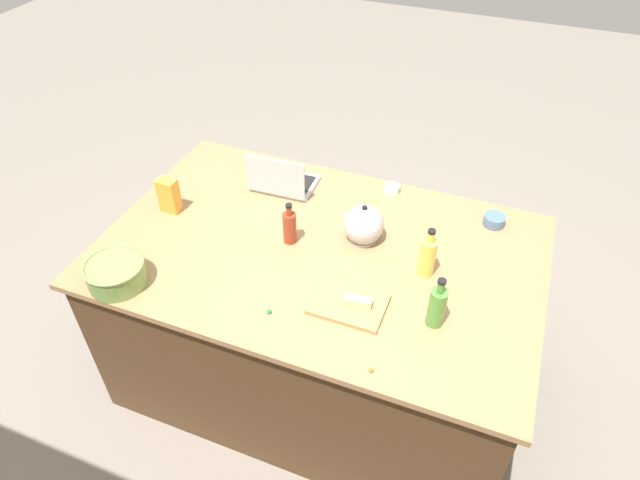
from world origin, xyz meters
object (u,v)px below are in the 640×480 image
bottle_olive (437,306)px  cutting_board (348,304)px  bottle_oil (428,256)px  ramekin_small (392,189)px  laptop (282,181)px  kettle (363,225)px  ramekin_medium (494,220)px  butter_stick_left (358,302)px  candy_bag (168,196)px  bottle_soy (289,227)px  mixing_bowl_large (116,273)px

bottle_olive → cutting_board: bearing=6.4°
bottle_oil → ramekin_small: bottle_oil is taller
laptop → kettle: size_ratio=1.49×
cutting_board → ramekin_medium: bearing=-122.4°
bottle_oil → cutting_board: 0.39m
ramekin_medium → cutting_board: bearing=57.6°
ramekin_small → butter_stick_left: bearing=96.1°
ramekin_medium → candy_bag: 1.52m
butter_stick_left → kettle: bearing=-74.8°
bottle_oil → ramekin_medium: 0.49m
kettle → candy_bag: kettle is taller
cutting_board → candy_bag: bearing=-15.2°
bottle_soy → candy_bag: bearing=-0.0°
laptop → bottle_soy: (-0.20, 0.36, 0.03)m
mixing_bowl_large → laptop: bearing=-112.6°
mixing_bowl_large → ramekin_small: 1.35m
laptop → candy_bag: size_ratio=1.87×
ramekin_small → laptop: bearing=18.7°
bottle_oil → kettle: size_ratio=1.10×
ramekin_medium → laptop: bearing=5.4°
laptop → bottle_soy: bearing=119.1°
bottle_olive → ramekin_medium: (-0.13, -0.69, -0.07)m
bottle_soy → cutting_board: (-0.37, 0.27, -0.07)m
mixing_bowl_large → butter_stick_left: bearing=-166.8°
butter_stick_left → bottle_soy: bearing=-33.4°
laptop → kettle: bearing=156.1°
ramekin_small → candy_bag: 1.08m
laptop → bottle_olive: bearing=146.9°
laptop → butter_stick_left: bearing=134.1°
laptop → mixing_bowl_large: size_ratio=1.28×
bottle_soy → cutting_board: bearing=144.0°
bottle_oil → kettle: bearing=-20.3°
butter_stick_left → mixing_bowl_large: bearing=13.2°
bottle_soy → bottle_olive: bearing=161.8°
laptop → candy_bag: 0.55m
kettle → butter_stick_left: bearing=105.2°
bottle_oil → bottle_soy: bearing=2.1°
bottle_olive → mixing_bowl_large: bearing=11.8°
laptop → ramekin_small: (-0.52, -0.18, -0.03)m
kettle → candy_bag: bearing=8.5°
mixing_bowl_large → bottle_soy: size_ratio=1.21×
mixing_bowl_large → bottle_olive: (-1.26, -0.26, 0.04)m
butter_stick_left → candy_bag: candy_bag is taller
kettle → ramekin_medium: kettle is taller
candy_bag → kettle: bearing=-171.5°
ramekin_small → ramekin_medium: bearing=171.2°
laptop → ramekin_medium: (-1.03, -0.10, -0.02)m
cutting_board → candy_bag: (0.99, -0.27, 0.08)m
bottle_soy → kettle: bottle_soy is taller
bottle_olive → ramekin_medium: bottle_olive is taller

